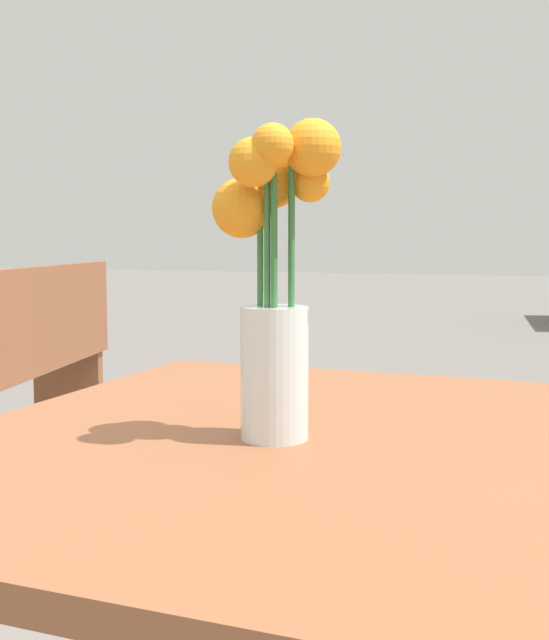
{
  "coord_description": "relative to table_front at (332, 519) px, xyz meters",
  "views": [
    {
      "loc": [
        0.24,
        -0.88,
        0.96
      ],
      "look_at": [
        -0.06,
        -0.03,
        0.87
      ],
      "focal_mm": 45.0,
      "sensor_mm": 36.0,
      "label": 1
    }
  ],
  "objects": [
    {
      "name": "table_front",
      "position": [
        0.0,
        0.0,
        0.0
      ],
      "size": [
        0.91,
        0.93,
        0.73
      ],
      "color": "brown",
      "rests_on": "ground_plane"
    },
    {
      "name": "flower_vase",
      "position": [
        -0.06,
        -0.03,
        0.27
      ],
      "size": [
        0.15,
        0.12,
        0.36
      ],
      "color": "silver",
      "rests_on": "table_front"
    },
    {
      "name": "bench_near",
      "position": [
        -1.73,
        1.58,
        -0.17
      ],
      "size": [
        0.69,
        1.74,
        0.85
      ],
      "color": "brown",
      "rests_on": "ground_plane"
    }
  ]
}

